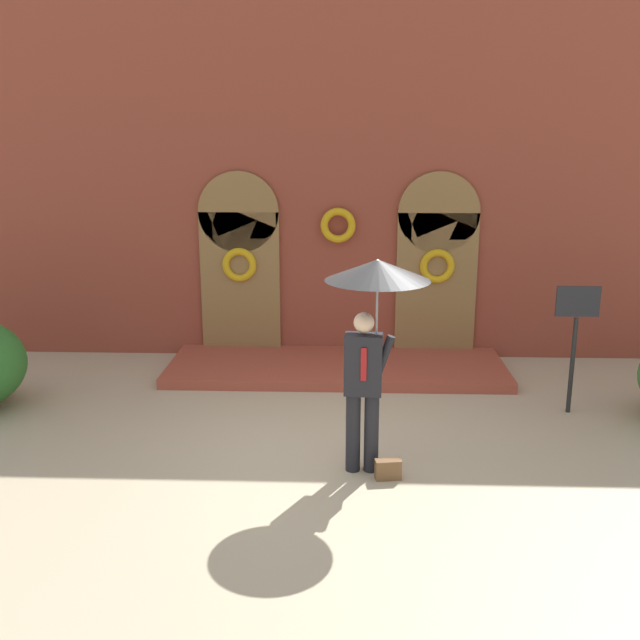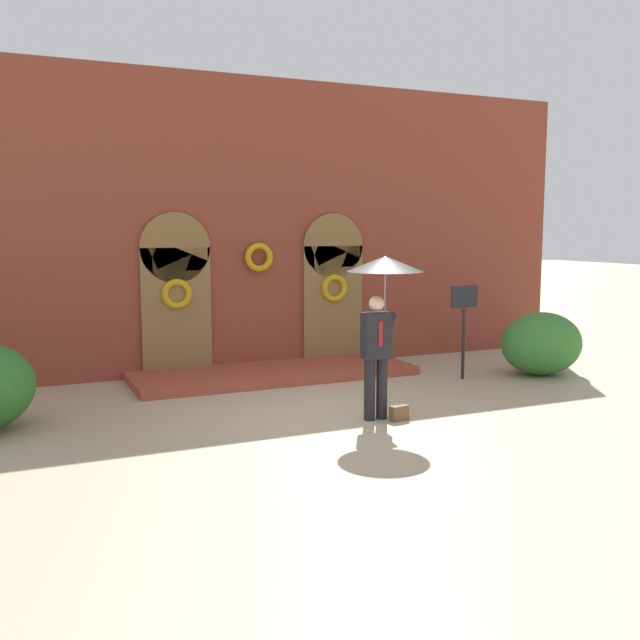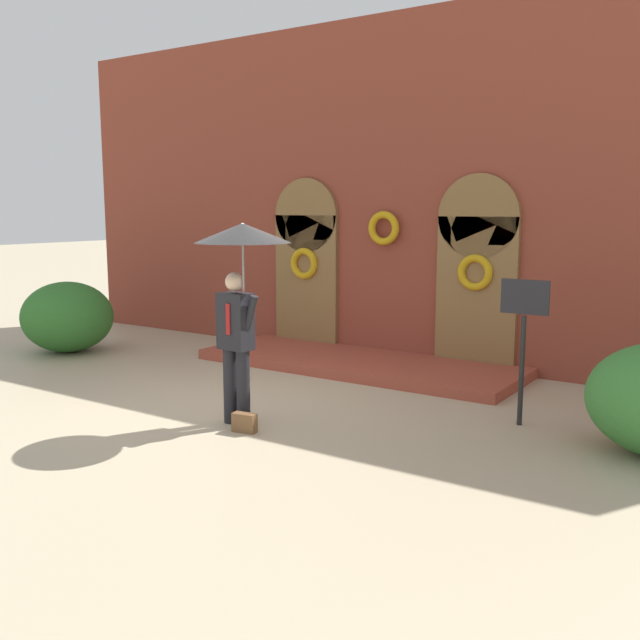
# 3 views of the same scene
# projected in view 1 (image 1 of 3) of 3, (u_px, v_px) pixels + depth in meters

# --- Properties ---
(ground_plane) EXTENTS (80.00, 80.00, 0.00)m
(ground_plane) POSITION_uv_depth(u_px,v_px,m) (333.00, 458.00, 8.18)
(ground_plane) COLOR tan
(building_facade) EXTENTS (14.00, 2.30, 5.60)m
(building_facade) POSITION_uv_depth(u_px,v_px,m) (338.00, 194.00, 11.52)
(building_facade) COLOR brown
(building_facade) RESTS_ON ground
(person_with_umbrella) EXTENTS (1.10, 1.10, 2.36)m
(person_with_umbrella) POSITION_uv_depth(u_px,v_px,m) (374.00, 302.00, 7.40)
(person_with_umbrella) COLOR black
(person_with_umbrella) RESTS_ON ground
(handbag) EXTENTS (0.29, 0.16, 0.22)m
(handbag) POSITION_uv_depth(u_px,v_px,m) (388.00, 469.00, 7.66)
(handbag) COLOR brown
(handbag) RESTS_ON ground
(sign_post) EXTENTS (0.56, 0.06, 1.72)m
(sign_post) POSITION_uv_depth(u_px,v_px,m) (576.00, 328.00, 9.25)
(sign_post) COLOR black
(sign_post) RESTS_ON ground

